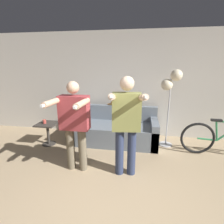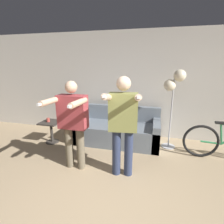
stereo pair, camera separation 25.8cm
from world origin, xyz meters
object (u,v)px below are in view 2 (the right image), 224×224
(cat, at_px, (121,102))
(floor_lamp, at_px, (174,86))
(person_left, at_px, (73,120))
(person_right, at_px, (123,121))
(side_table, at_px, (51,128))
(couch, at_px, (117,131))
(cup, at_px, (48,120))

(cat, distance_m, floor_lamp, 1.33)
(person_left, relative_size, person_right, 0.95)
(person_left, bearing_deg, floor_lamp, 37.05)
(cat, bearing_deg, person_left, -107.53)
(floor_lamp, bearing_deg, side_table, -171.18)
(cat, relative_size, side_table, 0.85)
(couch, height_order, person_right, person_right)
(cat, bearing_deg, person_right, -77.52)
(cat, xyz_separation_m, side_table, (-1.52, -0.76, -0.53))
(person_left, distance_m, side_table, 1.43)
(couch, distance_m, cat, 0.71)
(side_table, xyz_separation_m, cup, (-0.05, -0.01, 0.19))
(couch, xyz_separation_m, person_right, (0.37, -1.27, 0.69))
(couch, bearing_deg, cup, -164.30)
(cat, distance_m, cup, 1.78)
(person_left, relative_size, side_table, 3.02)
(person_right, distance_m, side_table, 2.14)
(cup, bearing_deg, cat, 26.21)
(person_left, bearing_deg, couch, 69.21)
(person_right, bearing_deg, cat, 95.52)
(couch, bearing_deg, person_right, -73.55)
(cat, xyz_separation_m, cup, (-1.57, -0.77, -0.33))
(couch, bearing_deg, side_table, -164.32)
(cat, relative_size, cup, 4.92)
(couch, bearing_deg, floor_lamp, -0.03)
(cat, height_order, side_table, cat)
(person_left, xyz_separation_m, person_right, (0.86, 0.00, 0.05))
(cat, height_order, floor_lamp, floor_lamp)
(person_left, distance_m, person_right, 0.86)
(person_left, xyz_separation_m, cat, (0.51, 1.61, -0.01))
(person_right, distance_m, floor_lamp, 1.58)
(person_right, xyz_separation_m, cat, (-0.36, 1.61, -0.07))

